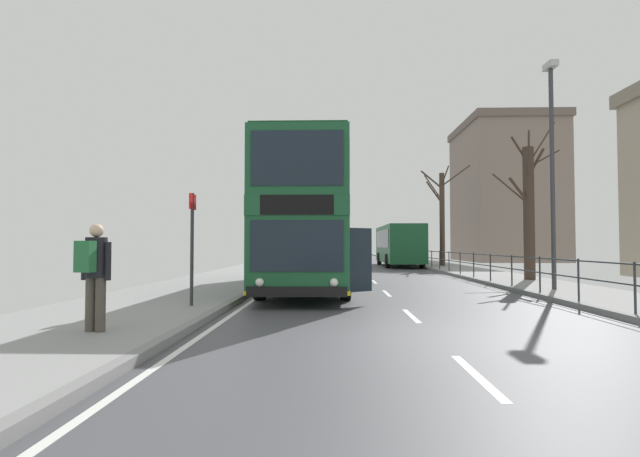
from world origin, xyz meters
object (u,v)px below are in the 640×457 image
at_px(street_lamp_far_side, 552,156).
at_px(double_decker_bus_main, 308,221).
at_px(bare_tree_far_00, 442,215).
at_px(pedestrian_with_backpack, 94,268).
at_px(bus_stop_sign_near, 192,236).
at_px(bare_tree_far_01, 529,209).
at_px(background_building_00, 505,192).
at_px(background_bus_far_lane, 399,244).

bearing_deg(street_lamp_far_side, double_decker_bus_main, 171.65).
bearing_deg(bare_tree_far_00, pedestrian_with_backpack, -114.17).
bearing_deg(bus_stop_sign_near, bare_tree_far_01, 37.37).
bearing_deg(pedestrian_with_backpack, double_decker_bus_main, 71.45).
relative_size(bus_stop_sign_near, street_lamp_far_side, 0.36).
bearing_deg(street_lamp_far_side, bare_tree_far_00, 88.76).
height_order(bare_tree_far_00, background_building_00, background_building_00).
bearing_deg(double_decker_bus_main, background_building_00, 59.75).
height_order(street_lamp_far_side, background_building_00, background_building_00).
bearing_deg(background_bus_far_lane, bus_stop_sign_near, -108.67).
bearing_deg(bare_tree_far_01, background_bus_far_lane, 102.08).
bearing_deg(street_lamp_far_side, bus_stop_sign_near, -157.01).
height_order(background_bus_far_lane, pedestrian_with_backpack, background_bus_far_lane).
xyz_separation_m(background_bus_far_lane, bus_stop_sign_near, (-8.04, -23.79, 0.15)).
bearing_deg(bus_stop_sign_near, background_bus_far_lane, 71.33).
bearing_deg(background_building_00, pedestrian_with_backpack, -117.77).
bearing_deg(bus_stop_sign_near, street_lamp_far_side, 22.99).
xyz_separation_m(double_decker_bus_main, street_lamp_far_side, (7.91, -1.16, 2.02)).
relative_size(double_decker_bus_main, bare_tree_far_00, 1.60).
height_order(bus_stop_sign_near, background_building_00, background_building_00).
distance_m(background_bus_far_lane, street_lamp_far_side, 19.74).
distance_m(double_decker_bus_main, background_building_00, 35.10).
distance_m(double_decker_bus_main, bus_stop_sign_near, 6.09).
relative_size(bus_stop_sign_near, bare_tree_far_00, 0.39).
relative_size(bare_tree_far_00, bare_tree_far_01, 1.04).
bearing_deg(background_building_00, bare_tree_far_00, -123.71).
bearing_deg(street_lamp_far_side, pedestrian_with_backpack, -144.50).
bearing_deg(double_decker_bus_main, bare_tree_far_01, 19.12).
relative_size(background_bus_far_lane, bus_stop_sign_near, 3.54).
height_order(double_decker_bus_main, background_bus_far_lane, double_decker_bus_main).
xyz_separation_m(background_bus_far_lane, background_building_00, (11.94, 11.85, 5.14)).
distance_m(double_decker_bus_main, street_lamp_far_side, 8.25).
relative_size(background_bus_far_lane, bare_tree_far_00, 1.36).
bearing_deg(pedestrian_with_backpack, bare_tree_far_01, 45.38).
distance_m(background_bus_far_lane, pedestrian_with_backpack, 28.52).
relative_size(double_decker_bus_main, pedestrian_with_backpack, 6.21).
bearing_deg(bare_tree_far_01, bus_stop_sign_near, -142.63).
relative_size(background_bus_far_lane, background_building_00, 0.69).
distance_m(background_bus_far_lane, background_building_00, 17.59).
height_order(double_decker_bus_main, bare_tree_far_00, bare_tree_far_00).
bearing_deg(pedestrian_with_backpack, background_building_00, 62.23).
height_order(double_decker_bus_main, pedestrian_with_backpack, double_decker_bus_main).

